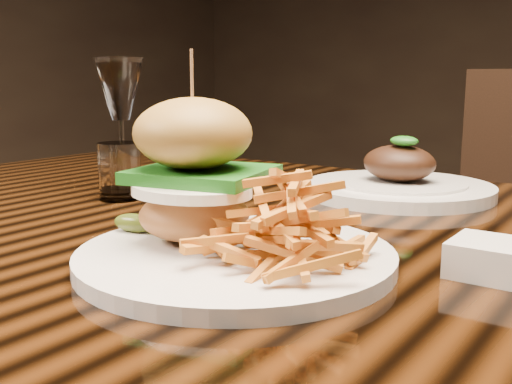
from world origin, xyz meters
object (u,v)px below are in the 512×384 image
Objects in this scene: burger_plate at (232,208)px; wine_glass at (120,93)px; dining_table at (309,285)px; far_dish at (398,184)px.

wine_glass is (-0.38, 0.21, 0.10)m from burger_plate.
wine_glass reaches higher than burger_plate.
burger_plate is (0.02, -0.18, 0.13)m from dining_table.
far_dish is (0.01, 0.24, 0.09)m from dining_table.
far_dish is at bearing 28.77° from wine_glass.
burger_plate is at bearing -84.27° from dining_table.
dining_table is at bearing -5.22° from wine_glass.
wine_glass is 0.73× the size of far_dish.
dining_table is 0.26m from far_dish.
wine_glass reaches higher than dining_table.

